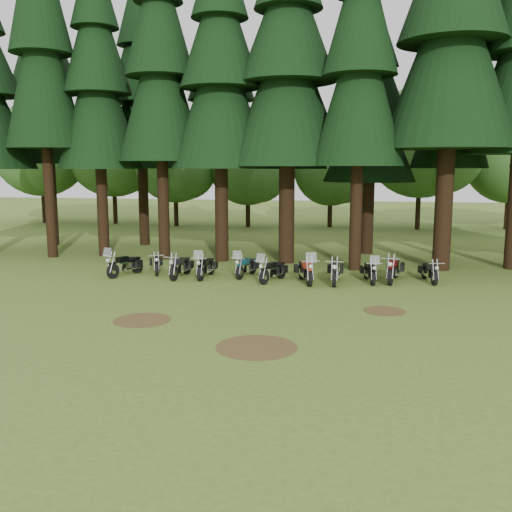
% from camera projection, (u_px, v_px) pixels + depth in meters
% --- Properties ---
extents(ground, '(120.00, 120.00, 0.00)m').
position_uv_depth(ground, '(249.00, 309.00, 19.21)').
color(ground, '#496624').
rests_on(ground, ground).
extents(pine_front_1, '(3.92, 3.92, 19.88)m').
position_uv_depth(pine_front_1, '(40.00, 20.00, 28.23)').
color(pine_front_1, black).
rests_on(pine_front_1, ground).
extents(pine_front_2, '(4.32, 4.32, 16.22)m').
position_uv_depth(pine_front_2, '(97.00, 67.00, 28.95)').
color(pine_front_2, black).
rests_on(pine_front_2, ground).
extents(pine_front_3, '(4.32, 4.32, 17.57)m').
position_uv_depth(pine_front_3, '(159.00, 47.00, 27.90)').
color(pine_front_3, black).
rests_on(pine_front_3, ground).
extents(pine_front_4, '(4.95, 4.95, 16.33)m').
position_uv_depth(pine_front_4, '(220.00, 60.00, 27.37)').
color(pine_front_4, black).
rests_on(pine_front_4, ground).
extents(pine_front_5, '(5.81, 5.81, 16.72)m').
position_uv_depth(pine_front_5, '(288.00, 53.00, 26.80)').
color(pine_front_5, black).
rests_on(pine_front_5, ground).
extents(pine_front_6, '(4.15, 4.15, 16.75)m').
position_uv_depth(pine_front_6, '(361.00, 44.00, 24.82)').
color(pine_front_6, black).
rests_on(pine_front_6, ground).
extents(pine_front_7, '(5.98, 5.98, 19.41)m').
position_uv_depth(pine_front_7, '(454.00, 5.00, 24.59)').
color(pine_front_7, black).
rests_on(pine_front_7, ground).
extents(pine_back_0, '(5.00, 5.00, 17.21)m').
position_uv_depth(pine_back_0, '(44.00, 69.00, 33.05)').
color(pine_back_0, black).
rests_on(pine_back_0, ground).
extents(pine_back_1, '(4.52, 4.52, 16.22)m').
position_uv_depth(pine_back_1, '(140.00, 80.00, 33.25)').
color(pine_back_1, black).
rests_on(pine_back_1, ground).
extents(pine_back_2, '(4.85, 4.85, 16.30)m').
position_uv_depth(pine_back_2, '(221.00, 77.00, 32.44)').
color(pine_back_2, black).
rests_on(pine_back_2, ground).
extents(pine_back_3, '(4.35, 4.35, 16.20)m').
position_uv_depth(pine_back_3, '(288.00, 72.00, 30.32)').
color(pine_back_3, black).
rests_on(pine_back_3, ground).
extents(pine_back_4, '(4.94, 4.94, 13.78)m').
position_uv_depth(pine_back_4, '(371.00, 99.00, 30.07)').
color(pine_back_4, black).
rests_on(pine_back_4, ground).
extents(pine_back_5, '(3.94, 3.94, 16.33)m').
position_uv_depth(pine_back_5, '(454.00, 65.00, 28.74)').
color(pine_back_5, black).
rests_on(pine_back_5, ground).
extents(decid_0, '(8.00, 7.78, 10.00)m').
position_uv_depth(decid_0, '(43.00, 152.00, 46.73)').
color(decid_0, black).
rests_on(decid_0, ground).
extents(decid_1, '(7.91, 7.69, 9.88)m').
position_uv_depth(decid_1, '(116.00, 152.00, 46.15)').
color(decid_1, black).
rests_on(decid_1, ground).
extents(decid_2, '(6.72, 6.53, 8.40)m').
position_uv_depth(decid_2, '(178.00, 163.00, 44.35)').
color(decid_2, black).
rests_on(decid_2, ground).
extents(decid_3, '(6.12, 5.95, 7.65)m').
position_uv_depth(decid_3, '(251.00, 169.00, 43.75)').
color(decid_3, black).
rests_on(decid_3, ground).
extents(decid_4, '(5.93, 5.76, 7.41)m').
position_uv_depth(decid_4, '(334.00, 171.00, 43.82)').
color(decid_4, black).
rests_on(decid_4, ground).
extents(decid_5, '(8.45, 8.21, 10.56)m').
position_uv_depth(decid_5, '(426.00, 145.00, 41.75)').
color(decid_5, black).
rests_on(decid_5, ground).
extents(dirt_patch_0, '(1.80, 1.80, 0.01)m').
position_uv_depth(dirt_patch_0, '(142.00, 320.00, 17.79)').
color(dirt_patch_0, '#4C3D1E').
rests_on(dirt_patch_0, ground).
extents(dirt_patch_1, '(1.40, 1.40, 0.01)m').
position_uv_depth(dirt_patch_1, '(384.00, 311.00, 18.90)').
color(dirt_patch_1, '#4C3D1E').
rests_on(dirt_patch_1, ground).
extents(dirt_patch_2, '(2.20, 2.20, 0.01)m').
position_uv_depth(dirt_patch_2, '(257.00, 347.00, 15.14)').
color(dirt_patch_2, '#4C3D1E').
rests_on(dirt_patch_2, ground).
extents(motorcycle_0, '(1.02, 2.11, 1.36)m').
position_uv_depth(motorcycle_0, '(125.00, 265.00, 24.88)').
color(motorcycle_0, black).
rests_on(motorcycle_0, ground).
extents(motorcycle_1, '(0.84, 1.90, 0.81)m').
position_uv_depth(motorcycle_1, '(156.00, 264.00, 25.49)').
color(motorcycle_1, black).
rests_on(motorcycle_1, ground).
extents(motorcycle_2, '(0.36, 2.16, 0.88)m').
position_uv_depth(motorcycle_2, '(181.00, 267.00, 24.52)').
color(motorcycle_2, black).
rests_on(motorcycle_2, ground).
extents(motorcycle_3, '(0.41, 2.13, 1.34)m').
position_uv_depth(motorcycle_3, '(206.00, 267.00, 24.45)').
color(motorcycle_3, black).
rests_on(motorcycle_3, ground).
extents(motorcycle_4, '(0.69, 2.03, 1.28)m').
position_uv_depth(motorcycle_4, '(246.00, 267.00, 24.68)').
color(motorcycle_4, black).
rests_on(motorcycle_4, ground).
extents(motorcycle_5, '(0.99, 2.02, 1.31)m').
position_uv_depth(motorcycle_5, '(273.00, 271.00, 23.66)').
color(motorcycle_5, black).
rests_on(motorcycle_5, ground).
extents(motorcycle_6, '(0.94, 2.23, 1.42)m').
position_uv_depth(motorcycle_6, '(305.00, 271.00, 23.42)').
color(motorcycle_6, black).
rests_on(motorcycle_6, ground).
extents(motorcycle_7, '(0.32, 2.23, 0.91)m').
position_uv_depth(motorcycle_7, '(335.00, 272.00, 23.33)').
color(motorcycle_7, black).
rests_on(motorcycle_7, ground).
extents(motorcycle_8, '(0.59, 2.03, 1.27)m').
position_uv_depth(motorcycle_8, '(370.00, 272.00, 23.50)').
color(motorcycle_8, black).
rests_on(motorcycle_8, ground).
extents(motorcycle_9, '(0.59, 2.34, 0.96)m').
position_uv_depth(motorcycle_9, '(394.00, 270.00, 23.66)').
color(motorcycle_9, black).
rests_on(motorcycle_9, ground).
extents(motorcycle_10, '(0.47, 1.95, 0.80)m').
position_uv_depth(motorcycle_10, '(429.00, 272.00, 23.57)').
color(motorcycle_10, black).
rests_on(motorcycle_10, ground).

